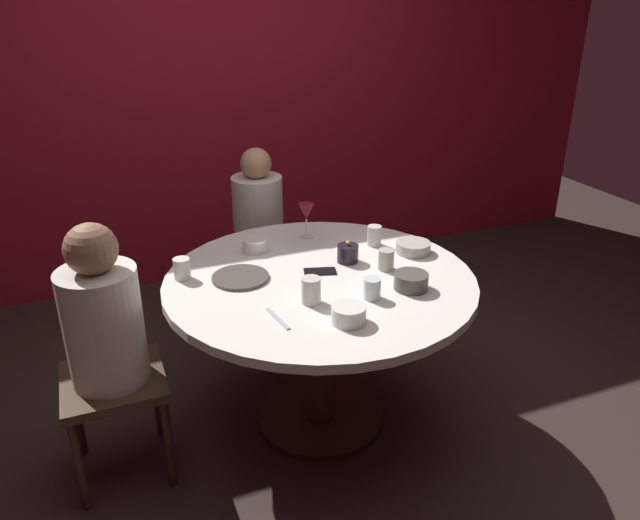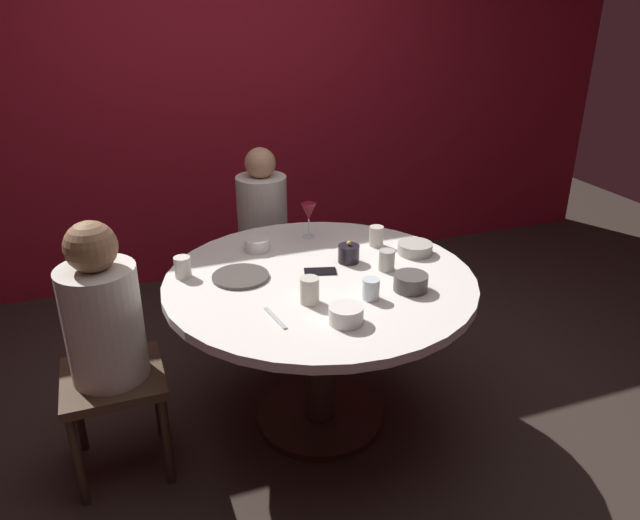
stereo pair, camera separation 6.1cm
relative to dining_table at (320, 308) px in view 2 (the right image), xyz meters
The scene contains 19 objects.
ground_plane 0.60m from the dining_table, ahead, with size 8.00×8.00×0.00m, color #2D231E.
back_wall 1.97m from the dining_table, 90.00° to the left, with size 6.00×0.10×2.60m, color maroon.
dining_table is the anchor object (origin of this frame).
seated_diner_left 0.90m from the dining_table, behind, with size 0.40×0.40×1.13m.
seated_diner_back 0.95m from the dining_table, 90.00° to the left, with size 0.40×0.40×1.11m.
candle_holder 0.28m from the dining_table, 30.15° to the left, with size 0.10×0.10×0.10m.
wine_glass 0.54m from the dining_table, 76.63° to the left, with size 0.08×0.08×0.18m.
dinner_plate 0.38m from the dining_table, 161.43° to the left, with size 0.25×0.25×0.01m, color #4C4742.
cell_phone 0.17m from the dining_table, 68.77° to the left, with size 0.07×0.14×0.01m, color black.
bowl_serving_large 0.44m from the dining_table, 38.26° to the right, with size 0.14×0.14×0.07m, color #4C4742.
bowl_salad_center 0.46m from the dining_table, 115.31° to the left, with size 0.12×0.12×0.06m, color silver.
bowl_small_white 0.54m from the dining_table, ahead, with size 0.16×0.16×0.05m, color #B2ADA3.
bowl_sauce_side 0.44m from the dining_table, 96.40° to the right, with size 0.13×0.13×0.07m, color silver.
cup_near_candle 0.62m from the dining_table, 159.55° to the left, with size 0.07×0.07×0.09m, color silver.
cup_by_left_diner 0.31m from the dining_table, 120.36° to the right, with size 0.08×0.08×0.11m, color beige.
cup_by_right_diner 0.35m from the dining_table, 64.86° to the right, with size 0.07×0.07×0.09m, color silver.
cup_center_front 0.49m from the dining_table, 31.84° to the left, with size 0.07×0.07×0.10m, color beige.
cup_far_edge 0.36m from the dining_table, ahead, with size 0.07×0.07×0.09m, color #B2ADA3.
fork_near_plate 0.43m from the dining_table, 135.44° to the right, with size 0.02×0.18×0.01m, color #B7B7BC.
Camera 2 is at (-0.82, -2.21, 1.90)m, focal length 34.01 mm.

